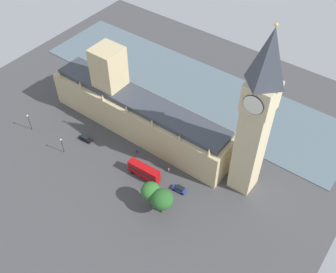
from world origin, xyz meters
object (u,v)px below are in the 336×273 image
pedestrian_kerbside (169,170)px  plane_tree_near_tower (151,191)px  car_black_far_end (86,138)px  street_lamp_under_trees (62,143)px  pedestrian_midblock (137,151)px  clock_tower (256,116)px  street_lamp_by_river_gate (29,120)px  car_blue_trailing (180,189)px  plane_tree_leading (162,199)px  parliament_building (136,110)px  double_decker_bus_opposite_hall (144,171)px

pedestrian_kerbside → plane_tree_near_tower: size_ratio=0.19×
car_black_far_end → pedestrian_kerbside: (-5.62, 30.33, -0.16)m
street_lamp_under_trees → pedestrian_kerbside: bearing=112.9°
pedestrian_midblock → car_black_far_end: bearing=166.0°
clock_tower → street_lamp_by_river_gate: (22.55, -69.55, -23.23)m
street_lamp_by_river_gate → street_lamp_under_trees: bearing=87.8°
clock_tower → car_black_far_end: 59.55m
pedestrian_kerbside → street_lamp_by_river_gate: bearing=10.9°
car_blue_trailing → pedestrian_kerbside: bearing=55.7°
car_black_far_end → pedestrian_kerbside: car_black_far_end is taller
clock_tower → plane_tree_near_tower: clock_tower is taller
car_black_far_end → plane_tree_near_tower: plane_tree_near_tower is taller
street_lamp_under_trees → clock_tower: bearing=113.7°
plane_tree_leading → plane_tree_near_tower: plane_tree_leading is taller
plane_tree_leading → street_lamp_under_trees: size_ratio=1.49×
parliament_building → pedestrian_midblock: size_ratio=44.75×
car_black_far_end → pedestrian_kerbside: bearing=95.2°
car_blue_trailing → pedestrian_midblock: car_blue_trailing is taller
pedestrian_kerbside → street_lamp_under_trees: bearing=19.0°
parliament_building → clock_tower: bearing=90.3°
car_blue_trailing → plane_tree_near_tower: size_ratio=0.51×
car_black_far_end → double_decker_bus_opposite_hall: bearing=83.8°
pedestrian_midblock → plane_tree_leading: size_ratio=0.17×
car_blue_trailing → street_lamp_by_river_gate: bearing=94.7°
street_lamp_by_river_gate → plane_tree_near_tower: bearing=90.4°
parliament_building → double_decker_bus_opposite_hall: bearing=45.6°
double_decker_bus_opposite_hall → car_blue_trailing: 12.12m
car_blue_trailing → plane_tree_near_tower: plane_tree_near_tower is taller
clock_tower → double_decker_bus_opposite_hall: clock_tower is taller
plane_tree_leading → street_lamp_by_river_gate: plane_tree_leading is taller
pedestrian_midblock → plane_tree_near_tower: size_ratio=0.17×
pedestrian_kerbside → street_lamp_by_river_gate: 50.84m
plane_tree_leading → clock_tower: bearing=149.6°
car_blue_trailing → car_black_far_end: bearing=88.1°
pedestrian_midblock → parliament_building: bearing=97.2°
parliament_building → plane_tree_near_tower: (22.02, 23.70, -1.65)m
car_black_far_end → street_lamp_under_trees: size_ratio=0.76×
plane_tree_leading → street_lamp_under_trees: bearing=-89.1°
car_black_far_end → plane_tree_leading: plane_tree_leading is taller
clock_tower → plane_tree_leading: bearing=-30.4°
parliament_building → car_blue_trailing: bearing=64.2°
parliament_building → clock_tower: size_ratio=1.25×
car_black_far_end → plane_tree_leading: bearing=73.6°
car_black_far_end → plane_tree_leading: size_ratio=0.51×
pedestrian_kerbside → car_blue_trailing: bearing=146.3°
clock_tower → plane_tree_near_tower: size_ratio=6.23×
parliament_building → street_lamp_by_river_gate: (22.35, -28.39, -3.27)m
plane_tree_near_tower → street_lamp_under_trees: bearing=-88.4°
clock_tower → car_black_far_end: size_ratio=11.73×
double_decker_bus_opposite_hall → pedestrian_midblock: bearing=-130.2°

